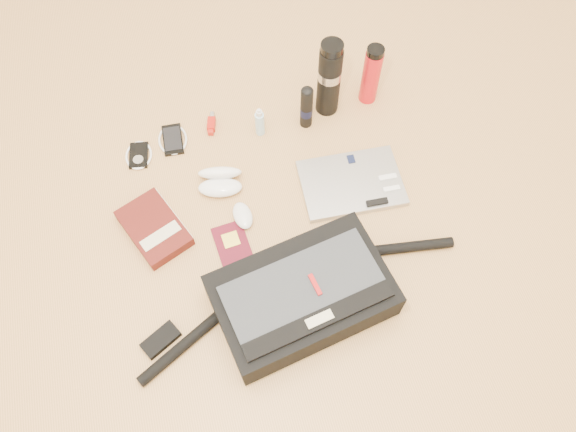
{
  "coord_description": "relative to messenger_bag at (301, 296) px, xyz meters",
  "views": [
    {
      "loc": [
        -0.2,
        -0.73,
        1.56
      ],
      "look_at": [
        0.02,
        0.04,
        0.06
      ],
      "focal_mm": 35.0,
      "sensor_mm": 36.0,
      "label": 1
    }
  ],
  "objects": [
    {
      "name": "phone",
      "position": [
        -0.26,
        0.67,
        -0.06
      ],
      "size": [
        0.11,
        0.13,
        0.01
      ],
      "rotation": [
        0.0,
        0.0,
        -0.08
      ],
      "color": "black",
      "rests_on": "ground"
    },
    {
      "name": "book",
      "position": [
        -0.37,
        0.35,
        -0.04
      ],
      "size": [
        0.22,
        0.27,
        0.04
      ],
      "rotation": [
        0.0,
        0.0,
        0.38
      ],
      "color": "#48110D",
      "rests_on": "ground"
    },
    {
      "name": "inhaler",
      "position": [
        -0.11,
        0.7,
        -0.05
      ],
      "size": [
        0.04,
        0.09,
        0.02
      ],
      "rotation": [
        0.0,
        0.0,
        -0.28
      ],
      "color": "#A5150C",
      "rests_on": "ground"
    },
    {
      "name": "sunglasses_case",
      "position": [
        -0.14,
        0.46,
        -0.03
      ],
      "size": [
        0.16,
        0.15,
        0.08
      ],
      "rotation": [
        0.0,
        0.0,
        -0.23
      ],
      "color": "white",
      "rests_on": "ground"
    },
    {
      "name": "messenger_bag",
      "position": [
        0.0,
        0.0,
        0.0
      ],
      "size": [
        0.99,
        0.37,
        0.14
      ],
      "rotation": [
        0.0,
        0.0,
        0.16
      ],
      "color": "black",
      "rests_on": "ground"
    },
    {
      "name": "thermos_red",
      "position": [
        0.44,
        0.67,
        0.05
      ],
      "size": [
        0.08,
        0.08,
        0.24
      ],
      "rotation": [
        0.0,
        0.0,
        -0.39
      ],
      "color": "red",
      "rests_on": "ground"
    },
    {
      "name": "thermos_black",
      "position": [
        0.29,
        0.67,
        0.09
      ],
      "size": [
        0.09,
        0.09,
        0.3
      ],
      "rotation": [
        0.0,
        0.0,
        -0.22
      ],
      "color": "black",
      "rests_on": "ground"
    },
    {
      "name": "ipod",
      "position": [
        -0.38,
        0.64,
        -0.06
      ],
      "size": [
        0.1,
        0.11,
        0.01
      ],
      "rotation": [
        0.0,
        0.0,
        -0.19
      ],
      "color": "black",
      "rests_on": "ground"
    },
    {
      "name": "ground",
      "position": [
        0.01,
        0.21,
        -0.06
      ],
      "size": [
        4.0,
        4.0,
        0.0
      ],
      "primitive_type": "plane",
      "color": "tan",
      "rests_on": "ground"
    },
    {
      "name": "aerosol_can",
      "position": [
        0.2,
        0.62,
        0.03
      ],
      "size": [
        0.06,
        0.06,
        0.18
      ],
      "rotation": [
        0.0,
        0.0,
        0.39
      ],
      "color": "black",
      "rests_on": "ground"
    },
    {
      "name": "spray_bottle",
      "position": [
        0.04,
        0.63,
        -0.01
      ],
      "size": [
        0.04,
        0.04,
        0.12
      ],
      "rotation": [
        0.0,
        0.0,
        -0.43
      ],
      "color": "#A9D7EB",
      "rests_on": "ground"
    },
    {
      "name": "laptop",
      "position": [
        0.27,
        0.34,
        -0.05
      ],
      "size": [
        0.34,
        0.25,
        0.03
      ],
      "rotation": [
        0.0,
        0.0,
        -0.08
      ],
      "color": "#A5A5A7",
      "rests_on": "ground"
    },
    {
      "name": "passport",
      "position": [
        -0.15,
        0.24,
        -0.06
      ],
      "size": [
        0.11,
        0.14,
        0.01
      ],
      "rotation": [
        0.0,
        0.0,
        0.07
      ],
      "color": "#4F0A18",
      "rests_on": "ground"
    },
    {
      "name": "mouse",
      "position": [
        -0.1,
        0.32,
        -0.05
      ],
      "size": [
        0.06,
        0.1,
        0.03
      ],
      "rotation": [
        0.0,
        0.0,
        0.07
      ],
      "color": "silver",
      "rests_on": "ground"
    }
  ]
}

